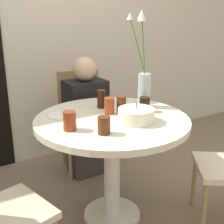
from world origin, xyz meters
TOP-DOWN VIEW (x-y plane):
  - ground_plane at (0.00, 0.00)m, footprint 16.00×16.00m
  - wall_back at (0.00, 1.23)m, footprint 8.00×0.05m
  - dining_table at (0.00, 0.00)m, footprint 1.01×1.01m
  - chair_right_flank at (0.19, 0.83)m, footprint 0.48×0.48m
  - birthday_cake at (0.09, -0.14)m, footprint 0.23×0.23m
  - flower_vase at (0.31, 0.09)m, footprint 0.14×0.17m
  - side_plate at (-0.27, 0.20)m, footprint 0.17×0.17m
  - drink_glass_0 at (0.11, 0.06)m, footprint 0.06×0.06m
  - drink_glass_1 at (0.03, 0.08)m, footprint 0.07×0.07m
  - drink_glass_2 at (0.06, 0.23)m, footprint 0.06×0.06m
  - drink_glass_3 at (-0.18, -0.21)m, footprint 0.07×0.07m
  - drink_glass_4 at (-0.32, -0.05)m, footprint 0.08×0.08m
  - drink_glass_5 at (0.26, 0.00)m, footprint 0.07×0.07m
  - person_guest at (0.15, 0.68)m, footprint 0.34×0.24m

SIDE VIEW (x-z plane):
  - ground_plane at x=0.00m, z-range 0.00..0.00m
  - person_guest at x=0.15m, z-range -0.03..1.02m
  - chair_right_flank at x=0.19m, z-range 0.05..0.94m
  - dining_table at x=0.00m, z-range 0.23..0.98m
  - side_plate at x=-0.27m, z-range 0.75..0.76m
  - birthday_cake at x=0.09m, z-range 0.73..0.86m
  - drink_glass_5 at x=0.26m, z-range 0.75..0.85m
  - drink_glass_3 at x=-0.18m, z-range 0.75..0.85m
  - drink_glass_1 at x=0.03m, z-range 0.75..0.86m
  - drink_glass_0 at x=0.11m, z-range 0.75..0.86m
  - drink_glass_4 at x=-0.32m, z-range 0.75..0.86m
  - drink_glass_2 at x=0.06m, z-range 0.75..0.88m
  - flower_vase at x=0.31m, z-range 0.65..1.31m
  - wall_back at x=0.00m, z-range 0.00..2.60m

